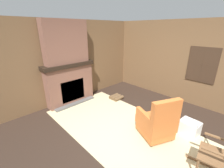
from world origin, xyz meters
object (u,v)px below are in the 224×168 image
object	(u,v)px
rocking_chair	(219,158)
laundry_basket	(189,128)
firewood_stack	(116,97)
armchair	(157,123)
storage_case	(71,60)
oil_lamp_vase	(47,63)

from	to	relation	value
rocking_chair	laundry_basket	size ratio (longest dim) A/B	2.91
rocking_chair	firewood_stack	xyz separation A→B (m)	(-3.12, 0.94, -0.36)
rocking_chair	firewood_stack	size ratio (longest dim) A/B	3.31
armchair	laundry_basket	bearing A→B (deg)	-103.25
rocking_chair	storage_case	distance (m)	4.12
armchair	rocking_chair	xyz separation A→B (m)	(1.17, -0.20, 0.06)
laundry_basket	storage_case	world-z (taller)	storage_case
armchair	laundry_basket	distance (m)	0.80
firewood_stack	armchair	bearing A→B (deg)	-20.87
storage_case	firewood_stack	bearing A→B (deg)	50.08
armchair	storage_case	bearing A→B (deg)	31.25
armchair	laundry_basket	xyz separation A→B (m)	(0.48, 0.61, -0.19)
laundry_basket	oil_lamp_vase	distance (m)	3.91
firewood_stack	storage_case	size ratio (longest dim) A/B	1.81
armchair	storage_case	distance (m)	3.03
armchair	oil_lamp_vase	distance (m)	3.20
oil_lamp_vase	firewood_stack	bearing A→B (deg)	63.57
armchair	rocking_chair	bearing A→B (deg)	-165.07
armchair	rocking_chair	size ratio (longest dim) A/B	0.82
oil_lamp_vase	storage_case	world-z (taller)	oil_lamp_vase
firewood_stack	oil_lamp_vase	size ratio (longest dim) A/B	1.68
oil_lamp_vase	storage_case	bearing A→B (deg)	89.99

